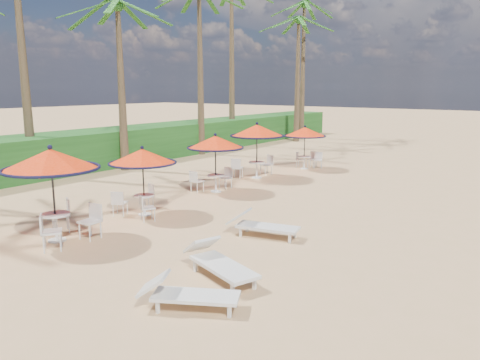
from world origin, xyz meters
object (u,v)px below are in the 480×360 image
Objects in this scene: station_2 at (215,147)px; station_4 at (306,137)px; lounger_mid at (218,261)px; lounger_far at (260,225)px; station_3 at (256,135)px; lounger_near at (185,293)px; station_0 at (54,171)px; station_1 at (142,165)px.

station_2 is 6.60m from station_4.
lounger_far is at bearing 125.01° from lounger_mid.
station_2 is 5.84m from lounger_far.
station_3 is 1.31× the size of lounger_near.
station_3 is 12.68m from lounger_near.
station_3 is 11.16m from lounger_mid.
station_3 reaches higher than station_2.
station_0 reaches higher than lounger_far.
station_0 is 5.12m from lounger_mid.
station_4 is (0.11, 10.51, -0.04)m from station_1.
station_3 is at bearing 139.32° from lounger_mid.
station_3 is 1.15× the size of station_4.
station_4 is 1.14× the size of lounger_near.
station_3 is at bearing 111.12° from lounger_far.
station_1 is 6.80m from lounger_near.
lounger_mid is (-0.44, 1.50, 0.04)m from lounger_near.
station_1 is 7.17m from station_3.
lounger_near is at bearing -69.95° from station_4.
station_2 is at bearing 127.59° from lounger_far.
lounger_near is (5.64, -7.87, -1.41)m from station_2.
lounger_near is (5.92, -11.10, -1.57)m from station_3.
station_0 is at bearing -153.41° from lounger_mid.
lounger_far is at bearing 4.94° from station_1.
lounger_near is (5.28, -14.46, -1.26)m from station_4.
station_2 is at bearing 148.82° from lounger_mid.
station_4 is at bearing 98.21° from lounger_far.
lounger_near is at bearing -61.92° from station_3.
station_0 is 1.35× the size of lounger_near.
station_2 is 8.34m from lounger_mid.
station_0 is at bearing 141.88° from lounger_near.
lounger_near is at bearing -54.37° from station_2.
lounger_far is at bearing -55.27° from station_3.
station_3 is at bearing -100.86° from station_4.
station_3 is at bearing 95.00° from station_2.
station_4 is (0.02, 13.56, -0.29)m from station_0.
lounger_near is at bearing -9.67° from station_0.
station_3 reaches higher than station_1.
station_4 is 1.05× the size of lounger_far.
station_0 is at bearing -153.73° from lounger_far.
station_4 is 11.00m from lounger_far.
station_0 reaches higher than station_2.
station_0 is at bearing -90.08° from station_4.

